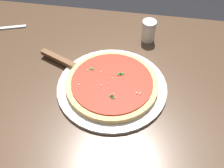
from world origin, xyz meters
The scene contains 5 objects.
restaurant_table centered at (0.00, 0.00, 0.59)m, with size 1.13×0.75×0.73m.
serving_plate centered at (0.06, -0.01, 0.73)m, with size 0.31×0.31×0.01m, color white.
pizza centered at (0.06, -0.01, 0.75)m, with size 0.26×0.26×0.02m.
pizza_server centered at (-0.09, 0.05, 0.74)m, with size 0.22×0.13×0.01m.
parmesan_shaker centered at (0.14, 0.22, 0.76)m, with size 0.05×0.05×0.07m.
Camera 1 is at (0.14, -0.54, 1.35)m, focal length 45.68 mm.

